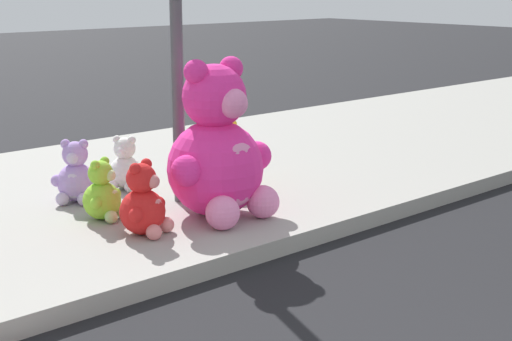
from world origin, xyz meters
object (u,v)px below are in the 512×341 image
at_px(plush_yellow, 224,160).
at_px(plush_red, 144,205).
at_px(plush_lime, 103,195).
at_px(plush_lavender, 76,177).
at_px(plush_pink_large, 218,154).
at_px(plush_white, 125,168).
at_px(sign_pole, 176,13).
at_px(plush_teal, 192,155).

bearing_deg(plush_yellow, plush_red, -152.19).
height_order(plush_yellow, plush_lime, plush_yellow).
relative_size(plush_red, plush_lavender, 1.04).
bearing_deg(plush_lime, plush_lavender, 82.63).
height_order(plush_red, plush_lavender, plush_red).
height_order(plush_pink_large, plush_white, plush_pink_large).
relative_size(sign_pole, plush_lime, 6.06).
xyz_separation_m(plush_red, plush_yellow, (1.40, 0.74, 0.02)).
relative_size(plush_pink_large, plush_red, 2.25).
relative_size(plush_teal, plush_lavender, 0.86).
relative_size(sign_pole, plush_white, 6.08).
bearing_deg(sign_pole, plush_white, 103.46).
bearing_deg(plush_lavender, plush_red, -91.74).
bearing_deg(plush_teal, plush_lavender, -173.78).
distance_m(plush_pink_large, plush_white, 1.33).
bearing_deg(plush_red, plush_white, 64.60).
distance_m(plush_red, plush_white, 1.41).
distance_m(sign_pole, plush_lavender, 1.75).
bearing_deg(plush_pink_large, sign_pole, 88.32).
relative_size(sign_pole, plush_pink_large, 2.36).
height_order(sign_pole, plush_pink_large, sign_pole).
distance_m(sign_pole, plush_white, 1.65).
distance_m(plush_red, plush_lavender, 1.19).
xyz_separation_m(sign_pole, plush_yellow, (0.63, 0.15, -1.43)).
bearing_deg(plush_white, sign_pole, -76.54).
bearing_deg(plush_teal, plush_white, -175.22).
height_order(plush_white, plush_lime, plush_lime).
bearing_deg(plush_lavender, plush_lime, -97.37).
bearing_deg(sign_pole, plush_red, -142.61).
bearing_deg(plush_red, plush_lavender, 88.26).
bearing_deg(plush_pink_large, plush_teal, 62.20).
xyz_separation_m(plush_white, plush_lavender, (-0.57, -0.08, 0.02)).
bearing_deg(plush_lavender, plush_teal, 6.22).
bearing_deg(plush_yellow, plush_pink_large, -131.25).
xyz_separation_m(plush_pink_large, plush_yellow, (0.65, 0.74, -0.28)).
height_order(plush_teal, plush_white, plush_white).
distance_m(plush_white, plush_lime, 0.96).
xyz_separation_m(plush_pink_large, plush_lavender, (-0.72, 1.19, -0.31)).
height_order(plush_white, plush_yellow, plush_yellow).
height_order(plush_teal, plush_red, plush_red).
height_order(plush_white, plush_lavender, plush_lavender).
bearing_deg(plush_teal, plush_pink_large, -117.80).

